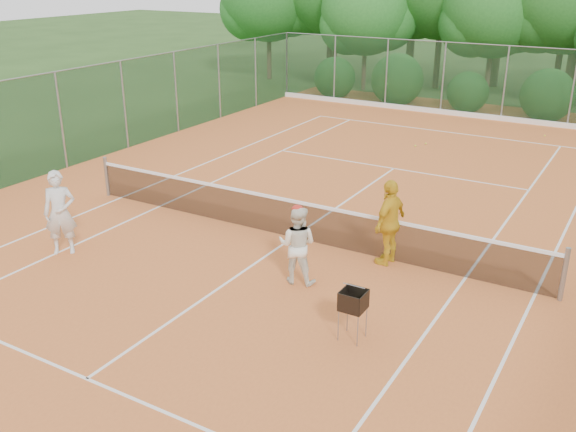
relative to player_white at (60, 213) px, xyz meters
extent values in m
plane|color=#274619|center=(3.99, 3.27, -0.97)|extent=(120.00, 120.00, 0.00)
cube|color=orange|center=(3.99, 3.27, -0.96)|extent=(18.00, 36.00, 0.02)
cylinder|color=gray|center=(-1.94, 3.27, -0.40)|extent=(0.10, 0.10, 1.10)
cylinder|color=gray|center=(9.93, 3.27, -0.40)|extent=(0.10, 0.10, 1.10)
cube|color=black|center=(3.99, 3.27, -0.49)|extent=(11.87, 0.03, 0.86)
cube|color=white|center=(3.99, 3.27, -0.02)|extent=(11.87, 0.04, 0.07)
imported|color=silver|center=(0.00, 0.00, 0.00)|extent=(0.82, 0.79, 1.89)
imported|color=white|center=(5.18, 1.40, -0.13)|extent=(0.90, 0.77, 1.63)
ellipsoid|color=red|center=(5.18, 1.40, 0.64)|extent=(0.22, 0.22, 0.14)
imported|color=gold|center=(6.43, 3.16, -0.01)|extent=(0.60, 1.15, 1.88)
cylinder|color=gray|center=(6.88, -0.16, -0.66)|extent=(0.02, 0.02, 0.58)
cylinder|color=gray|center=(7.24, 0.20, -0.66)|extent=(0.02, 0.02, 0.58)
cube|color=black|center=(7.06, 0.02, -0.20)|extent=(0.40, 0.40, 0.34)
sphere|color=#C9EB36|center=(3.68, 12.50, -0.91)|extent=(0.07, 0.07, 0.07)
sphere|color=yellow|center=(7.36, 16.34, -0.91)|extent=(0.07, 0.07, 0.07)
sphere|color=#BBCB2F|center=(3.89, 12.98, -0.91)|extent=(0.07, 0.07, 0.07)
cube|color=white|center=(3.99, 15.15, -0.94)|extent=(11.03, 0.06, 0.01)
cube|color=white|center=(-1.49, 3.27, -0.94)|extent=(0.06, 23.77, 0.01)
cube|color=white|center=(9.48, 3.27, -0.94)|extent=(0.06, 23.77, 0.01)
cube|color=white|center=(-0.12, 3.27, -0.94)|extent=(0.06, 23.77, 0.01)
cube|color=white|center=(8.10, 3.27, -0.94)|extent=(0.06, 23.77, 0.01)
cube|color=white|center=(3.99, 9.67, -0.94)|extent=(8.23, 0.06, 0.01)
cube|color=white|center=(3.99, -3.13, -0.94)|extent=(8.23, 0.06, 0.01)
cube|color=white|center=(3.99, 3.27, -0.94)|extent=(0.06, 12.80, 0.01)
cube|color=#19381E|center=(3.99, 18.27, 0.55)|extent=(18.00, 0.02, 3.00)
cylinder|color=gray|center=(-5.01, 18.27, 0.55)|extent=(0.07, 0.07, 3.00)
cylinder|color=gray|center=(-5.01, 18.27, 0.55)|extent=(0.07, 0.07, 3.00)
cylinder|color=brown|center=(-8.51, 22.27, 0.91)|extent=(0.26, 0.26, 3.75)
cylinder|color=brown|center=(-5.51, 23.77, 1.23)|extent=(0.30, 0.30, 4.40)
cylinder|color=brown|center=(-2.51, 21.77, 0.63)|extent=(0.22, 0.22, 3.20)
sphere|color=#226220|center=(-2.51, 21.77, 3.00)|extent=(4.48, 4.48, 4.48)
cylinder|color=brown|center=(0.49, 24.27, 1.28)|extent=(0.31, 0.31, 4.50)
cylinder|color=brown|center=(3.49, 22.77, 0.78)|extent=(0.24, 0.24, 3.50)
sphere|color=#226220|center=(3.49, 22.77, 3.37)|extent=(4.90, 4.90, 4.90)
cylinder|color=brown|center=(6.49, 23.27, 1.08)|extent=(0.28, 0.28, 4.10)
camera|label=1|loc=(10.93, -8.74, 5.07)|focal=40.00mm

